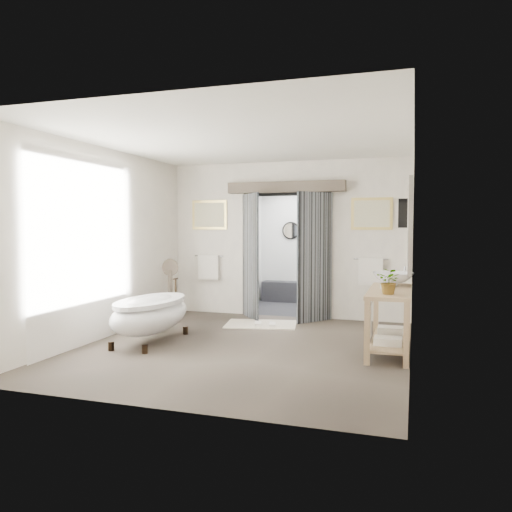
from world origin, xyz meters
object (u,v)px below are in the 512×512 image
object	(u,v)px
clawfoot_tub	(151,314)
vanity	(388,315)
basin	(393,279)
rug	(261,324)

from	to	relation	value
clawfoot_tub	vanity	distance (m)	3.38
clawfoot_tub	basin	distance (m)	3.54
vanity	basin	size ratio (longest dim) A/B	2.81
vanity	rug	xyz separation A→B (m)	(-2.18, 1.28, -0.50)
clawfoot_tub	rug	xyz separation A→B (m)	(1.17, 1.72, -0.41)
vanity	basin	xyz separation A→B (m)	(0.05, 0.42, 0.44)
basin	clawfoot_tub	bearing A→B (deg)	-163.12
rug	clawfoot_tub	bearing A→B (deg)	-124.13
rug	basin	distance (m)	2.56
rug	basin	bearing A→B (deg)	-20.98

